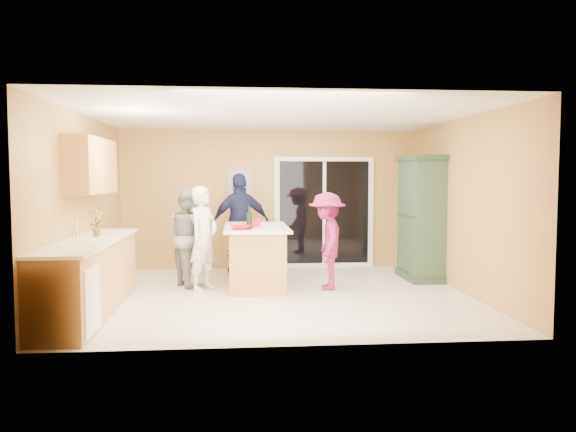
{
  "coord_description": "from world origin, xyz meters",
  "views": [
    {
      "loc": [
        -0.58,
        -8.08,
        1.72
      ],
      "look_at": [
        0.15,
        0.1,
        1.15
      ],
      "focal_mm": 35.0,
      "sensor_mm": 36.0,
      "label": 1
    }
  ],
  "objects": [
    {
      "name": "wall_front",
      "position": [
        0.0,
        -2.5,
        1.3
      ],
      "size": [
        5.5,
        0.1,
        2.6
      ],
      "primitive_type": "cube",
      "color": "tan",
      "rests_on": "ground"
    },
    {
      "name": "left_cabinet_run",
      "position": [
        -2.45,
        -1.05,
        0.46
      ],
      "size": [
        0.65,
        3.05,
        1.24
      ],
      "color": "tan",
      "rests_on": "floor"
    },
    {
      "name": "floor",
      "position": [
        0.0,
        0.0,
        0.0
      ],
      "size": [
        5.5,
        5.5,
        0.0
      ],
      "primitive_type": "plane",
      "color": "white",
      "rests_on": "ground"
    },
    {
      "name": "tumbler_far",
      "position": [
        -0.34,
        0.4,
        1.01
      ],
      "size": [
        0.08,
        0.08,
        0.11
      ],
      "primitive_type": "cylinder",
      "rotation": [
        0.0,
        0.0,
        0.04
      ],
      "color": "red",
      "rests_on": "kitchen_island"
    },
    {
      "name": "wall_right",
      "position": [
        2.75,
        0.0,
        1.3
      ],
      "size": [
        0.1,
        5.0,
        2.6
      ],
      "primitive_type": "cube",
      "color": "tan",
      "rests_on": "ground"
    },
    {
      "name": "kitchen_island",
      "position": [
        -0.3,
        0.7,
        0.45
      ],
      "size": [
        0.99,
        1.81,
        0.95
      ],
      "rotation": [
        0.0,
        0.0,
        0.0
      ],
      "color": "tan",
      "rests_on": "floor"
    },
    {
      "name": "woman_grey",
      "position": [
        -1.36,
        0.84,
        0.77
      ],
      "size": [
        0.88,
        0.94,
        1.55
      ],
      "primitive_type": "imported",
      "rotation": [
        0.0,
        0.0,
        2.08
      ],
      "color": "gray",
      "rests_on": "floor"
    },
    {
      "name": "woman_white",
      "position": [
        -1.11,
        0.47,
        0.79
      ],
      "size": [
        0.62,
        0.69,
        1.58
      ],
      "primitive_type": "imported",
      "rotation": [
        0.0,
        0.0,
        1.03
      ],
      "color": "silver",
      "rests_on": "floor"
    },
    {
      "name": "white_plate",
      "position": [
        -0.22,
        1.16,
        0.96
      ],
      "size": [
        0.26,
        0.26,
        0.01
      ],
      "primitive_type": "cylinder",
      "rotation": [
        0.0,
        0.0,
        0.34
      ],
      "color": "white",
      "rests_on": "kitchen_island"
    },
    {
      "name": "tulip_vase",
      "position": [
        -2.45,
        -0.52,
        1.13
      ],
      "size": [
        0.23,
        0.19,
        0.37
      ],
      "primitive_type": "imported",
      "rotation": [
        0.0,
        0.0,
        0.31
      ],
      "color": "#A52810",
      "rests_on": "left_cabinet_run"
    },
    {
      "name": "green_hutch",
      "position": [
        2.49,
        1.1,
        1.01
      ],
      "size": [
        0.6,
        1.13,
        2.08
      ],
      "color": "#223726",
      "rests_on": "floor"
    },
    {
      "name": "wall_back",
      "position": [
        0.0,
        2.5,
        1.3
      ],
      "size": [
        5.5,
        0.1,
        2.6
      ],
      "primitive_type": "cube",
      "color": "tan",
      "rests_on": "ground"
    },
    {
      "name": "tumbler_near",
      "position": [
        -0.27,
        0.6,
        1.01
      ],
      "size": [
        0.11,
        0.11,
        0.12
      ],
      "primitive_type": "cylinder",
      "rotation": [
        0.0,
        0.0,
        0.37
      ],
      "color": "red",
      "rests_on": "kitchen_island"
    },
    {
      "name": "woman_magenta",
      "position": [
        0.77,
        0.36,
        0.75
      ],
      "size": [
        0.67,
        1.02,
        1.49
      ],
      "primitive_type": "imported",
      "rotation": [
        0.0,
        0.0,
        -1.69
      ],
      "color": "#8E1F58",
      "rests_on": "floor"
    },
    {
      "name": "wine_bottle",
      "position": [
        -0.42,
        0.19,
        1.09
      ],
      "size": [
        0.08,
        0.08,
        0.35
      ],
      "rotation": [
        0.0,
        0.0,
        -0.22
      ],
      "color": "black",
      "rests_on": "kitchen_island"
    },
    {
      "name": "wall_left",
      "position": [
        -2.75,
        0.0,
        1.3
      ],
      "size": [
        0.1,
        5.0,
        2.6
      ],
      "primitive_type": "cube",
      "color": "tan",
      "rests_on": "ground"
    },
    {
      "name": "woman_navy",
      "position": [
        -0.54,
        1.85,
        0.89
      ],
      "size": [
        1.12,
        0.64,
        1.79
      ],
      "primitive_type": "imported",
      "rotation": [
        0.0,
        0.0,
        3.35
      ],
      "color": "#1B1F3C",
      "rests_on": "floor"
    },
    {
      "name": "ceiling",
      "position": [
        0.0,
        0.0,
        2.6
      ],
      "size": [
        5.5,
        5.0,
        0.1
      ],
      "primitive_type": "cube",
      "color": "silver",
      "rests_on": "wall_back"
    },
    {
      "name": "serving_bowl",
      "position": [
        -0.56,
        0.17,
        0.99
      ],
      "size": [
        0.38,
        0.38,
        0.08
      ],
      "primitive_type": "imported",
      "rotation": [
        0.0,
        0.0,
        0.28
      ],
      "color": "red",
      "rests_on": "kitchen_island"
    },
    {
      "name": "sliding_door",
      "position": [
        1.05,
        2.46,
        1.05
      ],
      "size": [
        1.9,
        0.07,
        2.1
      ],
      "color": "silver",
      "rests_on": "floor"
    },
    {
      "name": "upper_cabinets",
      "position": [
        -2.58,
        -0.2,
        1.88
      ],
      "size": [
        0.35,
        1.6,
        0.75
      ],
      "primitive_type": "cube",
      "color": "tan",
      "rests_on": "wall_left"
    },
    {
      "name": "framed_picture",
      "position": [
        -0.55,
        2.48,
        1.6
      ],
      "size": [
        0.46,
        0.04,
        0.56
      ],
      "color": "tan",
      "rests_on": "wall_back"
    }
  ]
}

